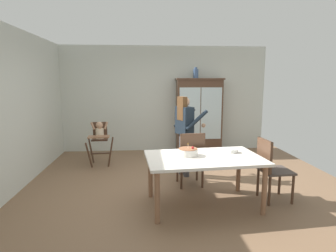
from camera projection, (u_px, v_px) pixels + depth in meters
ground_plane at (174, 186)px, 4.92m from camera, size 6.24×6.24×0.00m
wall_back at (164, 99)px, 7.29m from camera, size 5.32×0.06×2.70m
wall_left at (12, 111)px, 4.49m from camera, size 0.06×5.32×2.70m
china_cabinet at (199, 115)px, 7.16m from camera, size 1.20×0.48×1.88m
ceramic_vase at (196, 73)px, 6.99m from camera, size 0.13×0.13×0.27m
high_chair_with_toddler at (100, 135)px, 6.05m from camera, size 0.62×0.72×0.95m
adult_person at (185, 126)px, 5.31m from camera, size 0.65×0.64×1.53m
dining_table at (204, 162)px, 4.05m from camera, size 1.73×1.17×0.74m
birthday_cake at (188, 152)px, 4.08m from camera, size 0.28×0.28×0.19m
serving_bowl at (232, 151)px, 4.27m from camera, size 0.18×0.18×0.05m
dining_chair_far_side at (191, 156)px, 4.79m from camera, size 0.47×0.47×0.96m
dining_chair_right_end at (270, 165)px, 4.24m from camera, size 0.47×0.47×0.96m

